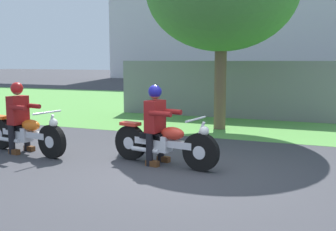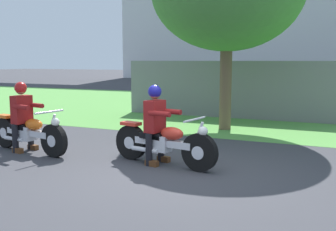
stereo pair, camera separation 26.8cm
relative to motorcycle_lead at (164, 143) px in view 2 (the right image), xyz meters
The scene contains 7 objects.
ground 0.66m from the motorcycle_lead, 48.55° to the right, with size 120.00×120.00×0.00m, color #38383D.
grass_verge 8.70m from the motorcycle_lead, 87.68° to the left, with size 60.00×12.00×0.01m, color #549342.
motorcycle_lead is the anchor object (origin of this frame).
rider_lead 0.46m from the motorcycle_lead, 168.98° to the left, with size 0.60×0.52×1.40m.
motorcycle_follow 2.87m from the motorcycle_lead, behind, with size 2.13×0.71×0.88m.
rider_follow 3.07m from the motorcycle_lead, behind, with size 0.60×0.52×1.40m.
fence_segment 6.10m from the motorcycle_lead, 94.78° to the left, with size 7.00×0.06×1.80m, color slate.
Camera 2 is at (2.49, -5.79, 1.82)m, focal length 42.63 mm.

